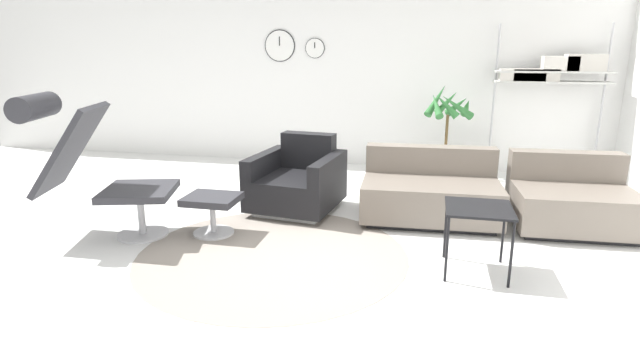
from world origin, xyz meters
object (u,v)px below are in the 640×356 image
object	(u,v)px
ottoman	(212,206)
couch_low	(430,193)
lounge_chair	(85,154)
side_table	(479,214)
couch_second	(571,202)
potted_plant	(447,134)
shelf_unit	(551,72)
armchair_red	(298,183)

from	to	relation	value
ottoman	couch_low	xyz separation A→B (m)	(1.86, 0.86, -0.01)
lounge_chair	side_table	world-z (taller)	lounge_chair
couch_second	potted_plant	bearing A→B (deg)	-58.29
ottoman	couch_second	world-z (taller)	couch_second
ottoman	side_table	world-z (taller)	side_table
couch_second	shelf_unit	xyz separation A→B (m)	(0.09, 1.84, 1.08)
ottoman	armchair_red	world-z (taller)	armchair_red
armchair_red	shelf_unit	bearing A→B (deg)	-137.95
couch_low	shelf_unit	xyz separation A→B (m)	(1.35, 1.85, 1.08)
armchair_red	couch_low	world-z (taller)	armchair_red
lounge_chair	couch_low	world-z (taller)	lounge_chair
side_table	shelf_unit	distance (m)	3.29
ottoman	potted_plant	xyz separation A→B (m)	(2.04, 2.44, 0.31)
ottoman	side_table	xyz separation A→B (m)	(2.20, -0.30, 0.19)
couch_low	lounge_chair	bearing A→B (deg)	19.02
side_table	couch_second	bearing A→B (deg)	51.70
armchair_red	ottoman	bearing A→B (deg)	64.51
couch_second	potted_plant	size ratio (longest dim) A/B	0.90
potted_plant	armchair_red	bearing A→B (deg)	-133.28
ottoman	shelf_unit	bearing A→B (deg)	40.10
armchair_red	couch_low	distance (m)	1.31
armchair_red	potted_plant	bearing A→B (deg)	-126.03
couch_second	shelf_unit	distance (m)	2.14
couch_low	side_table	size ratio (longest dim) A/B	2.62
ottoman	armchair_red	size ratio (longest dim) A/B	0.47
armchair_red	couch_second	distance (m)	2.57
couch_low	couch_second	distance (m)	1.26
couch_low	shelf_unit	size ratio (longest dim) A/B	0.70
ottoman	side_table	distance (m)	2.23
lounge_chair	shelf_unit	bearing A→B (deg)	109.68
armchair_red	couch_low	size ratio (longest dim) A/B	0.74
side_table	shelf_unit	bearing A→B (deg)	71.41
armchair_red	side_table	bearing A→B (deg)	152.39
lounge_chair	couch_second	world-z (taller)	lounge_chair
lounge_chair	potted_plant	size ratio (longest dim) A/B	1.08
ottoman	couch_second	xyz separation A→B (m)	(3.12, 0.86, -0.01)
ottoman	armchair_red	xyz separation A→B (m)	(0.55, 0.85, 0.01)
ottoman	potted_plant	distance (m)	3.20
armchair_red	shelf_unit	distance (m)	3.41
shelf_unit	lounge_chair	bearing A→B (deg)	-144.68
armchair_red	couch_low	xyz separation A→B (m)	(1.31, 0.00, -0.02)
lounge_chair	armchair_red	world-z (taller)	lounge_chair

